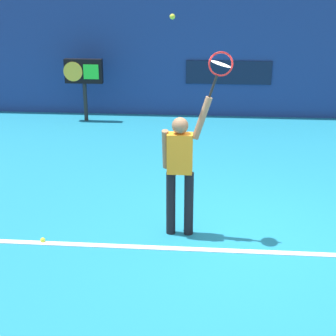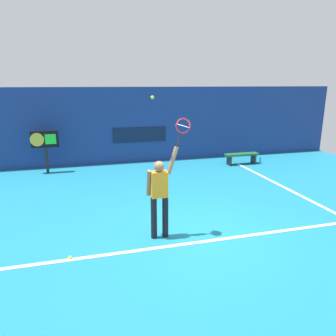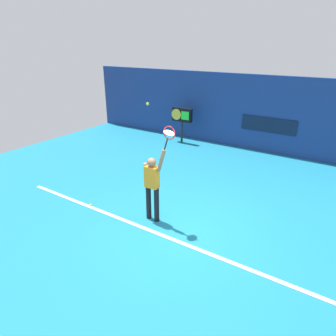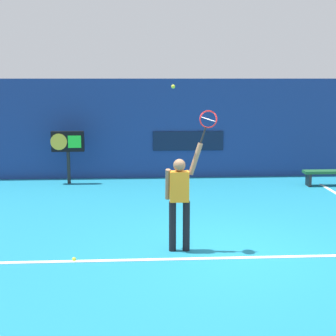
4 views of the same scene
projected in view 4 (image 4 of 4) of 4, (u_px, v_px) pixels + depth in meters
The scene contains 10 objects.
ground_plane at pixel (225, 250), 9.19m from camera, with size 18.00×18.00×0.00m, color teal.
back_wall at pixel (188, 128), 15.73m from camera, with size 18.00×0.20×3.08m, color navy.
sponsor_banner_center at pixel (188, 141), 15.68m from camera, with size 2.20×0.03×0.60m, color #0C1933.
court_baseline at pixel (229, 258), 8.76m from camera, with size 10.00×0.10×0.01m, color white.
tennis_player at pixel (180, 196), 8.99m from camera, with size 0.66×0.31×1.98m.
tennis_racket at pixel (208, 121), 8.78m from camera, with size 0.39×0.27×0.63m.
tennis_ball at pixel (173, 87), 8.69m from camera, with size 0.07×0.07×0.07m, color #CCE033.
scoreboard_clock at pixel (68, 144), 14.74m from camera, with size 0.96×0.20×1.56m.
court_bench at pixel (327, 174), 14.61m from camera, with size 1.40×0.36×0.45m.
spare_ball at pixel (74, 259), 8.64m from camera, with size 0.07×0.07×0.07m, color #CCE033.
Camera 4 is at (-1.57, -8.70, 3.10)m, focal length 53.81 mm.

